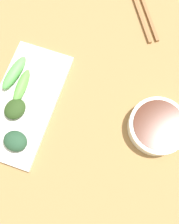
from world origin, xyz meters
TOP-DOWN VIEW (x-y plane):
  - tabletop at (0.00, 0.00)m, footprint 2.10×2.10m
  - sauce_bowl at (-0.18, -0.02)m, footprint 0.13×0.13m
  - serving_plate at (0.13, 0.02)m, footprint 0.14×0.29m
  - broccoli_leafy_1 at (0.11, 0.11)m, footprint 0.06×0.05m
  - broccoli_leafy_2 at (0.14, 0.05)m, footprint 0.06×0.06m
  - broccoli_stalk_3 at (0.14, -0.01)m, footprint 0.03×0.09m
  - broccoli_stalk_4 at (0.17, -0.03)m, footprint 0.04×0.10m
  - chopsticks at (-0.05, -0.33)m, footprint 0.15×0.21m

SIDE VIEW (x-z plane):
  - tabletop at x=0.00m, z-range 0.00..0.02m
  - chopsticks at x=-0.05m, z-range 0.02..0.03m
  - serving_plate at x=0.13m, z-range 0.02..0.03m
  - sauce_bowl at x=-0.18m, z-range 0.02..0.06m
  - broccoli_stalk_4 at x=0.17m, z-range 0.03..0.06m
  - broccoli_leafy_2 at x=0.14m, z-range 0.03..0.06m
  - broccoli_stalk_3 at x=0.14m, z-range 0.03..0.06m
  - broccoli_leafy_1 at x=0.11m, z-range 0.03..0.06m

